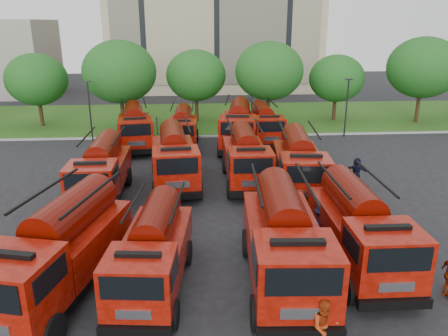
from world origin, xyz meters
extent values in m
plane|color=black|center=(0.00, 0.00, 0.00)|extent=(140.00, 140.00, 0.00)
cube|color=#244F15|center=(0.00, 26.00, 0.06)|extent=(70.00, 16.00, 0.12)
cube|color=gray|center=(0.00, 17.90, 0.07)|extent=(70.00, 0.30, 0.14)
cube|color=tan|center=(2.00, 48.00, 12.50)|extent=(30.00, 14.00, 25.00)
cylinder|color=#382314|center=(-16.00, 23.00, 1.19)|extent=(0.36, 0.36, 2.38)
ellipsoid|color=#144012|center=(-16.00, 23.00, 4.56)|extent=(5.71, 5.71, 4.86)
cylinder|color=#382314|center=(-8.00, 21.50, 1.40)|extent=(0.36, 0.36, 2.80)
ellipsoid|color=#144012|center=(-8.00, 21.50, 5.36)|extent=(6.72, 6.72, 5.71)
cylinder|color=#382314|center=(-1.00, 24.00, 1.22)|extent=(0.36, 0.36, 2.45)
ellipsoid|color=#144012|center=(-1.00, 24.00, 4.69)|extent=(5.88, 5.88, 5.00)
cylinder|color=#382314|center=(6.00, 22.50, 1.36)|extent=(0.36, 0.36, 2.73)
ellipsoid|color=#144012|center=(6.00, 22.50, 5.23)|extent=(6.55, 6.55, 5.57)
cylinder|color=#382314|center=(13.00, 23.50, 1.14)|extent=(0.36, 0.36, 2.27)
ellipsoid|color=#144012|center=(13.00, 23.50, 4.36)|extent=(5.46, 5.46, 4.64)
cylinder|color=#382314|center=(21.00, 22.00, 1.43)|extent=(0.36, 0.36, 2.87)
ellipsoid|color=#144012|center=(21.00, 22.00, 5.49)|extent=(6.89, 6.89, 5.85)
cylinder|color=black|center=(-10.00, 17.20, 2.50)|extent=(0.14, 0.14, 5.00)
cube|color=black|center=(-10.00, 17.20, 5.05)|extent=(0.60, 0.25, 0.12)
cylinder|color=black|center=(12.00, 17.20, 2.50)|extent=(0.14, 0.14, 5.00)
cube|color=black|center=(12.00, 17.20, 5.05)|extent=(0.60, 0.25, 0.12)
cube|color=black|center=(-6.37, -5.15, 0.71)|extent=(4.32, 8.02, 0.33)
cube|color=#9B160C|center=(-7.02, -7.68, 1.94)|extent=(3.18, 2.99, 2.13)
cube|color=#9B160C|center=(-6.08, -3.98, 1.58)|extent=(3.83, 5.52, 1.42)
cylinder|color=#4F0701|center=(-6.08, -3.98, 2.74)|extent=(2.72, 4.84, 1.64)
cylinder|color=black|center=(-5.86, -8.20, 0.60)|extent=(0.67, 1.26, 1.20)
cylinder|color=black|center=(-7.10, -2.93, 0.60)|extent=(0.67, 1.26, 1.20)
cylinder|color=black|center=(-4.67, -3.55, 0.60)|extent=(0.67, 1.26, 1.20)
cube|color=black|center=(-2.98, -4.97, 0.61)|extent=(2.81, 6.71, 0.28)
cube|color=black|center=(-3.32, -8.26, 0.56)|extent=(2.34, 0.48, 0.33)
cube|color=#9B160C|center=(-3.21, -7.20, 1.65)|extent=(2.48, 2.28, 1.82)
cube|color=black|center=(-3.32, -8.23, 2.07)|extent=(1.95, 0.25, 0.79)
cube|color=#9B160C|center=(-2.87, -3.95, 1.35)|extent=(2.72, 4.50, 1.21)
cylinder|color=#4F0701|center=(-2.87, -3.95, 2.34)|extent=(1.80, 4.04, 1.40)
cylinder|color=black|center=(-4.30, -7.27, 0.51)|extent=(0.43, 1.05, 1.02)
cylinder|color=black|center=(-2.16, -7.49, 0.51)|extent=(0.43, 1.05, 1.02)
cylinder|color=black|center=(-3.87, -3.19, 0.51)|extent=(0.43, 1.05, 1.02)
cylinder|color=black|center=(-1.74, -3.42, 0.51)|extent=(0.43, 1.05, 1.02)
cube|color=black|center=(2.00, -4.96, 0.71)|extent=(2.96, 7.79, 0.33)
cube|color=black|center=(1.78, -8.84, 0.66)|extent=(2.75, 0.43, 0.38)
cube|color=#9B160C|center=(1.85, -7.59, 1.94)|extent=(2.82, 2.56, 2.13)
cube|color=black|center=(1.78, -8.81, 2.44)|extent=(2.30, 0.19, 0.93)
cube|color=#9B160C|center=(2.07, -3.76, 1.59)|extent=(2.97, 5.18, 1.42)
cylinder|color=#4F0701|center=(2.07, -3.76, 2.75)|extent=(1.90, 4.68, 1.64)
cylinder|color=black|center=(0.58, -7.73, 0.60)|extent=(0.45, 1.22, 1.20)
cylinder|color=black|center=(3.10, -7.88, 0.60)|extent=(0.45, 1.22, 1.20)
cylinder|color=black|center=(0.86, -2.92, 0.60)|extent=(0.45, 1.22, 1.20)
cylinder|color=black|center=(3.37, -3.07, 0.60)|extent=(0.45, 1.22, 1.20)
cube|color=black|center=(5.36, -3.93, 0.67)|extent=(2.44, 7.20, 0.31)
cube|color=black|center=(5.32, -7.57, 0.62)|extent=(2.57, 0.28, 0.36)
cube|color=#9B160C|center=(5.33, -6.39, 1.82)|extent=(2.54, 2.28, 2.00)
cube|color=black|center=(5.32, -7.54, 2.28)|extent=(2.15, 0.08, 0.87)
cube|color=#9B160C|center=(5.37, -2.80, 1.49)|extent=(2.56, 4.74, 1.33)
cylinder|color=#4F0701|center=(5.37, -2.80, 2.58)|extent=(1.59, 4.32, 1.54)
cylinder|color=black|center=(4.15, -6.58, 0.56)|extent=(0.37, 1.13, 1.13)
cylinder|color=black|center=(6.51, -6.61, 0.56)|extent=(0.37, 1.13, 1.13)
cylinder|color=black|center=(4.20, -2.07, 0.56)|extent=(0.37, 1.13, 1.13)
cylinder|color=black|center=(6.56, -2.09, 0.56)|extent=(0.37, 1.13, 1.13)
cube|color=black|center=(-6.66, 4.31, 0.66)|extent=(2.35, 7.12, 0.31)
cube|color=black|center=(-6.65, 0.70, 0.61)|extent=(2.54, 0.26, 0.36)
cube|color=#9B160C|center=(-6.66, 1.87, 1.81)|extent=(2.50, 2.24, 1.98)
cube|color=black|center=(-6.66, 0.73, 2.26)|extent=(2.14, 0.05, 0.86)
cube|color=#9B160C|center=(-6.66, 5.43, 1.47)|extent=(2.50, 4.68, 1.32)
cylinder|color=#4F0701|center=(-6.66, 5.43, 2.56)|extent=(1.53, 4.27, 1.53)
cylinder|color=black|center=(-7.83, 1.66, 0.56)|extent=(0.36, 1.12, 1.12)
cylinder|color=black|center=(-5.49, 1.66, 0.56)|extent=(0.36, 1.12, 1.12)
cylinder|color=black|center=(-7.83, 6.14, 0.56)|extent=(0.36, 1.12, 1.12)
cylinder|color=black|center=(-5.50, 6.14, 0.56)|extent=(0.36, 1.12, 1.12)
cube|color=black|center=(-2.59, 6.31, 0.69)|extent=(3.07, 7.59, 0.32)
cube|color=black|center=(-2.26, 2.56, 0.64)|extent=(2.66, 0.50, 0.37)
cube|color=#9B160C|center=(-2.37, 3.77, 1.88)|extent=(2.79, 2.55, 2.06)
cube|color=black|center=(-2.26, 2.59, 2.36)|extent=(2.22, 0.25, 0.90)
cube|color=#9B160C|center=(-2.69, 7.47, 1.53)|extent=(3.01, 5.08, 1.38)
cylinder|color=#4F0701|center=(-2.69, 7.47, 2.66)|extent=(1.97, 4.57, 1.59)
cylinder|color=black|center=(-3.56, 3.46, 0.58)|extent=(0.47, 1.19, 1.16)
cylinder|color=black|center=(-1.14, 3.67, 0.58)|extent=(0.47, 1.19, 1.16)
cylinder|color=black|center=(-3.97, 8.10, 0.58)|extent=(0.47, 1.19, 1.16)
cylinder|color=black|center=(-1.54, 8.31, 0.58)|extent=(0.47, 1.19, 1.16)
cube|color=black|center=(1.87, 6.24, 0.66)|extent=(2.40, 7.13, 0.30)
cube|color=black|center=(1.84, 2.63, 0.61)|extent=(2.54, 0.28, 0.36)
cube|color=#9B160C|center=(1.85, 3.80, 1.80)|extent=(2.51, 2.26, 1.98)
cube|color=black|center=(1.84, 2.66, 2.26)|extent=(2.13, 0.07, 0.86)
cube|color=#9B160C|center=(1.88, 7.35, 1.47)|extent=(2.53, 4.70, 1.32)
cylinder|color=#4F0701|center=(1.88, 7.35, 2.55)|extent=(1.56, 4.28, 1.52)
cylinder|color=black|center=(0.68, 3.61, 0.56)|extent=(0.37, 1.12, 1.12)
cylinder|color=black|center=(3.01, 3.58, 0.56)|extent=(0.37, 1.12, 1.12)
cylinder|color=black|center=(0.72, 8.08, 0.56)|extent=(0.37, 1.12, 1.12)
cylinder|color=black|center=(3.06, 8.05, 0.56)|extent=(0.37, 1.12, 1.12)
cube|color=black|center=(4.82, 4.46, 0.69)|extent=(3.24, 7.65, 0.32)
cube|color=black|center=(4.40, 0.72, 0.64)|extent=(2.66, 0.56, 0.37)
cube|color=#9B160C|center=(4.54, 1.93, 1.88)|extent=(2.84, 2.60, 2.07)
cube|color=black|center=(4.41, 0.75, 2.36)|extent=(2.22, 0.30, 0.90)
cube|color=#9B160C|center=(4.95, 5.62, 1.54)|extent=(3.12, 5.13, 1.38)
cylinder|color=#4F0701|center=(4.95, 5.62, 2.66)|extent=(2.07, 4.60, 1.59)
cylinder|color=black|center=(3.30, 1.86, 0.58)|extent=(0.50, 1.20, 1.17)
cylinder|color=black|center=(5.73, 1.59, 0.58)|extent=(0.50, 1.20, 1.17)
cylinder|color=black|center=(3.82, 6.50, 0.58)|extent=(0.50, 1.20, 1.17)
cylinder|color=black|center=(6.24, 6.23, 0.58)|extent=(0.50, 1.20, 1.17)
cube|color=black|center=(-6.05, 15.04, 0.66)|extent=(3.36, 7.42, 0.31)
cube|color=black|center=(-5.53, 11.45, 0.61)|extent=(2.56, 0.62, 0.36)
cube|color=#9B160C|center=(-5.70, 12.61, 1.81)|extent=(2.80, 2.59, 1.99)
cube|color=black|center=(-5.53, 11.48, 2.27)|extent=(2.13, 0.36, 0.87)
cube|color=#9B160C|center=(-6.22, 16.15, 1.48)|extent=(3.16, 5.01, 1.33)
cylinder|color=#4F0701|center=(-6.22, 16.15, 2.57)|extent=(2.14, 4.47, 1.53)
cylinder|color=black|center=(-6.83, 12.24, 0.56)|extent=(0.52, 1.16, 1.12)
cylinder|color=black|center=(-4.51, 12.58, 0.56)|extent=(0.52, 1.16, 1.12)
cylinder|color=black|center=(-7.48, 16.68, 0.56)|extent=(0.52, 1.16, 1.12)
cylinder|color=black|center=(-5.16, 17.02, 0.56)|extent=(0.52, 1.16, 1.12)
cube|color=black|center=(-2.25, 14.96, 0.61)|extent=(2.32, 6.62, 0.28)
cube|color=black|center=(-2.33, 11.63, 0.56)|extent=(2.35, 0.29, 0.33)
cube|color=#9B160C|center=(-2.30, 12.71, 1.67)|extent=(2.35, 2.12, 1.83)
cube|color=black|center=(-2.33, 11.66, 2.09)|extent=(1.97, 0.10, 0.80)
cube|color=#9B160C|center=(-2.22, 15.99, 1.36)|extent=(2.41, 4.37, 1.22)
cylinder|color=#4F0701|center=(-2.22, 15.99, 2.36)|extent=(1.51, 3.98, 1.41)
cylinder|color=black|center=(-3.39, 12.55, 0.52)|extent=(0.35, 1.04, 1.03)
cylinder|color=black|center=(-1.23, 12.50, 0.52)|extent=(0.35, 1.04, 1.03)
cylinder|color=black|center=(-3.28, 16.68, 0.52)|extent=(0.35, 1.04, 1.03)
cylinder|color=black|center=(-1.13, 16.62, 0.52)|extent=(0.35, 1.04, 1.03)
cube|color=black|center=(2.27, 14.41, 0.72)|extent=(3.59, 7.99, 0.33)
cube|color=black|center=(1.72, 10.54, 0.66)|extent=(2.77, 0.66, 0.39)
cube|color=#9B160C|center=(1.90, 11.79, 1.96)|extent=(3.01, 2.78, 2.15)
cube|color=black|center=(1.72, 10.57, 2.45)|extent=(2.30, 0.38, 0.94)
cube|color=#9B160C|center=(2.44, 15.61, 1.60)|extent=(3.38, 5.40, 1.43)
cylinder|color=#4F0701|center=(2.44, 15.61, 2.77)|extent=(2.28, 4.81, 1.65)
cylinder|color=black|center=(0.61, 11.75, 0.61)|extent=(0.55, 1.25, 1.21)
cylinder|color=black|center=(3.12, 11.40, 0.61)|extent=(0.55, 1.25, 1.21)
cylinder|color=black|center=(1.29, 16.55, 0.61)|extent=(0.55, 1.25, 1.21)
cylinder|color=black|center=(3.80, 16.20, 0.61)|extent=(0.55, 1.25, 1.21)
cube|color=black|center=(4.56, 15.83, 0.62)|extent=(2.29, 6.69, 0.29)
cube|color=black|center=(4.61, 12.45, 0.57)|extent=(2.38, 0.27, 0.33)
cube|color=#9B160C|center=(4.59, 13.55, 1.69)|extent=(2.36, 2.13, 1.86)
cube|color=black|center=(4.61, 12.48, 2.12)|extent=(2.00, 0.08, 0.81)
cube|color=#9B160C|center=(4.54, 16.88, 1.38)|extent=(2.40, 4.41, 1.24)
cylinder|color=#4F0701|center=(4.54, 16.88, 2.39)|extent=(1.49, 4.02, 1.43)
cylinder|color=black|center=(3.50, 13.34, 0.52)|extent=(0.35, 1.05, 1.05)
cylinder|color=black|center=(5.69, 13.37, 0.52)|extent=(0.35, 1.05, 1.05)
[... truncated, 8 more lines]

